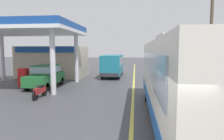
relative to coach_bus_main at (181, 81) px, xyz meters
The scene contains 10 objects.
ground 15.74m from the coach_bus_main, 97.21° to the left, with size 120.00×120.00×0.00m, color #424247.
lane_divider_stripe 10.84m from the coach_bus_main, 100.57° to the left, with size 0.16×50.00×0.01m, color #D8CC4C.
coach_bus_main is the anchor object (origin of this frame).
gas_station_roadside 15.78m from the coach_bus_main, 134.27° to the left, with size 9.10×11.95×5.10m.
car_at_pump 11.33m from the coach_bus_main, 142.57° to the left, with size 1.70×4.20×1.82m.
minibus_opposing_lane 14.82m from the coach_bus_main, 107.24° to the left, with size 2.04×6.13×2.44m.
motorcycle_parked_forecourt 8.51m from the coach_bus_main, 156.78° to the left, with size 0.55×1.80×0.92m.
pedestrian_near_pump 14.55m from the coach_bus_main, 137.87° to the left, with size 0.55×0.22×1.66m.
pedestrian_by_shop 12.14m from the coach_bus_main, 139.28° to the left, with size 0.55×0.22×1.66m.
utility_pole_roadside 9.33m from the coach_bus_main, 63.97° to the left, with size 1.80×0.24×8.30m.
Camera 1 is at (0.11, -3.89, 2.97)m, focal length 32.15 mm.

